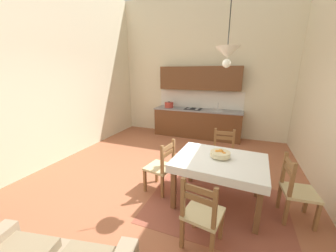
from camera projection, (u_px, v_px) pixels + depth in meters
ground_plane at (163, 184)px, 3.72m from camera, size 5.86×7.02×0.10m
wall_back at (202, 68)px, 6.08m from camera, size 5.86×0.12×4.28m
wall_left at (44, 66)px, 4.07m from camera, size 0.12×7.02×4.28m
area_rug at (216, 205)px, 3.04m from camera, size 2.10×1.60×0.01m
kitchen_cabinetry at (197, 110)px, 6.13m from camera, size 2.75×0.63×2.20m
dining_table at (219, 166)px, 2.96m from camera, size 1.41×1.11×0.75m
dining_chair_camera_side at (202, 215)px, 2.22m from camera, size 0.48×0.48×0.93m
dining_chair_tv_side at (161, 167)px, 3.33m from camera, size 0.49×0.49×0.93m
dining_chair_kitchen_side at (223, 154)px, 3.86m from camera, size 0.45×0.45×0.93m
dining_chair_window_side at (296, 191)px, 2.67m from camera, size 0.46×0.46×0.93m
fruit_bowl at (220, 154)px, 2.96m from camera, size 0.30×0.30×0.12m
pendant_lamp at (227, 53)px, 2.50m from camera, size 0.32×0.32×0.81m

